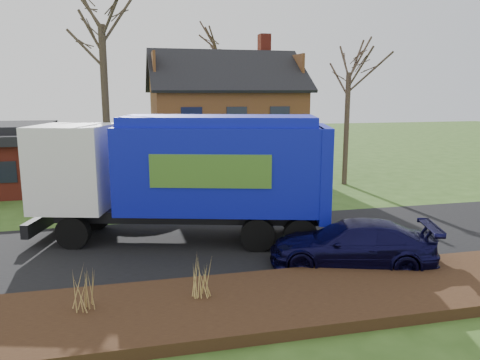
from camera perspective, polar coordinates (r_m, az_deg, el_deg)
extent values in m
plane|color=#304E1A|center=(17.53, 0.80, -7.57)|extent=(120.00, 120.00, 0.00)
cube|color=black|center=(17.52, 0.80, -7.54)|extent=(80.00, 7.00, 0.02)
cube|color=black|center=(12.76, 6.85, -14.18)|extent=(80.00, 3.50, 0.30)
cube|color=beige|center=(31.02, -1.97, 3.04)|extent=(9.00, 7.50, 2.70)
cube|color=brown|center=(30.77, -2.00, 8.12)|extent=(9.00, 7.50, 2.80)
cube|color=maroon|center=(32.56, 2.97, 15.94)|extent=(0.70, 0.90, 1.60)
cube|color=beige|center=(29.92, -13.50, 2.37)|extent=(3.50, 5.50, 2.60)
cube|color=black|center=(29.76, -13.62, 5.07)|extent=(3.90, 5.90, 0.24)
cylinder|color=black|center=(17.68, -19.67, -6.03)|extent=(1.26, 0.71, 1.19)
cylinder|color=black|center=(19.85, -17.09, -4.07)|extent=(1.26, 0.71, 1.19)
cylinder|color=black|center=(16.41, 2.16, -6.67)|extent=(1.26, 0.71, 1.19)
cylinder|color=black|center=(18.73, 2.19, -4.47)|extent=(1.26, 0.71, 1.19)
cylinder|color=black|center=(16.48, 7.39, -6.69)|extent=(1.26, 0.71, 1.19)
cylinder|color=black|center=(18.78, 6.76, -4.49)|extent=(1.26, 0.71, 1.19)
cube|color=black|center=(17.65, -6.05, -4.20)|extent=(9.87, 4.01, 0.40)
cube|color=white|center=(18.41, -19.53, 1.52)|extent=(3.32, 3.48, 3.10)
cube|color=black|center=(18.90, -23.12, 2.02)|extent=(0.78, 2.45, 1.03)
cube|color=black|center=(19.39, -22.93, -4.69)|extent=(1.06, 2.84, 0.52)
cube|color=#0D14A7|center=(17.15, -2.57, 1.49)|extent=(7.73, 4.73, 3.10)
cube|color=#0D14A7|center=(16.96, -2.62, 7.24)|extent=(7.31, 4.30, 0.34)
cube|color=#0D14A7|center=(17.26, 9.87, 1.01)|extent=(1.18, 2.92, 3.33)
cube|color=#447727|center=(15.72, -3.65, 1.05)|extent=(3.99, 1.17, 1.15)
cube|color=#447727|center=(18.58, -2.72, 2.57)|extent=(3.99, 1.17, 1.15)
imported|color=#A3A6AB|center=(21.83, -10.87, -1.90)|extent=(4.98, 2.10, 1.60)
imported|color=black|center=(15.35, 13.46, -7.62)|extent=(5.55, 3.59, 1.50)
cylinder|color=#392F22|center=(24.92, -16.01, 7.73)|extent=(0.36, 0.36, 8.75)
cylinder|color=#443428|center=(28.50, 12.85, 6.03)|extent=(0.30, 0.30, 6.60)
cylinder|color=#3E2E25|center=(39.73, -2.47, 9.23)|extent=(0.34, 0.34, 8.92)
cone|color=#A68649|center=(12.15, -18.55, -12.61)|extent=(0.04, 0.04, 1.01)
cone|color=#A68649|center=(12.17, -19.36, -12.63)|extent=(0.04, 0.04, 1.01)
cone|color=#A68649|center=(12.14, -17.74, -12.59)|extent=(0.04, 0.04, 1.01)
cone|color=#A68649|center=(12.28, -18.50, -12.37)|extent=(0.04, 0.04, 1.01)
cone|color=#A68649|center=(12.03, -18.60, -12.86)|extent=(0.04, 0.04, 1.01)
cone|color=tan|center=(12.28, -4.43, -11.80)|extent=(0.04, 0.04, 1.02)
cone|color=tan|center=(12.26, -5.19, -11.85)|extent=(0.04, 0.04, 1.02)
cone|color=tan|center=(12.30, -3.68, -11.74)|extent=(0.04, 0.04, 1.02)
cone|color=tan|center=(12.40, -4.53, -11.57)|extent=(0.04, 0.04, 1.02)
cone|color=tan|center=(12.16, -4.34, -12.02)|extent=(0.04, 0.04, 1.02)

